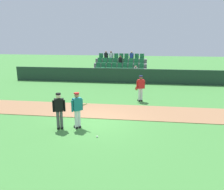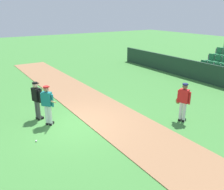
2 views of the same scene
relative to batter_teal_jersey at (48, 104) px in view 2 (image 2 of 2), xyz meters
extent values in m
plane|color=#42843A|center=(0.64, 0.94, -0.97)|extent=(80.00, 80.00, 0.00)
cube|color=#9E704C|center=(0.64, 2.70, -0.95)|extent=(28.00, 2.66, 0.03)
cube|color=#1E3828|center=(0.64, 11.18, -0.30)|extent=(20.00, 0.16, 1.34)
cube|color=#237542|center=(-1.56, 12.11, -0.22)|extent=(0.44, 0.40, 0.08)
cube|color=#237542|center=(-1.56, 12.33, 0.03)|extent=(0.44, 0.08, 0.50)
cube|color=#237542|center=(-1.01, 12.11, -0.22)|extent=(0.44, 0.40, 0.08)
cube|color=#237542|center=(-1.01, 12.33, 0.03)|extent=(0.44, 0.08, 0.50)
cube|color=#237542|center=(-0.46, 12.11, -0.22)|extent=(0.44, 0.40, 0.08)
cube|color=#237542|center=(-0.46, 12.33, 0.03)|extent=(0.44, 0.08, 0.50)
cube|color=#237542|center=(0.09, 12.11, -0.22)|extent=(0.44, 0.40, 0.08)
cube|color=#237542|center=(0.09, 12.33, 0.03)|extent=(0.44, 0.08, 0.50)
cube|color=#237542|center=(-1.56, 12.96, 0.18)|extent=(0.44, 0.40, 0.08)
cube|color=#237542|center=(-1.56, 13.18, 0.43)|extent=(0.44, 0.08, 0.50)
cube|color=#237542|center=(-1.01, 12.96, 0.18)|extent=(0.44, 0.40, 0.08)
cube|color=#237542|center=(-1.01, 13.18, 0.43)|extent=(0.44, 0.08, 0.50)
cube|color=#237542|center=(-0.46, 12.96, 0.18)|extent=(0.44, 0.40, 0.08)
cube|color=#237542|center=(-1.56, 13.81, 0.58)|extent=(0.44, 0.40, 0.08)
cube|color=#237542|center=(-1.56, 14.03, 0.83)|extent=(0.44, 0.08, 0.50)
cube|color=#237542|center=(-1.01, 13.81, 0.58)|extent=(0.44, 0.40, 0.08)
cylinder|color=white|center=(-0.06, -0.06, -0.52)|extent=(0.14, 0.14, 0.90)
cylinder|color=white|center=(0.06, 0.04, -0.52)|extent=(0.14, 0.14, 0.90)
cube|color=black|center=(-0.10, -0.02, -0.92)|extent=(0.26, 0.27, 0.10)
cube|color=black|center=(0.02, 0.09, -0.92)|extent=(0.26, 0.27, 0.10)
cube|color=#197075|center=(0.00, -0.01, 0.23)|extent=(0.44, 0.43, 0.60)
cylinder|color=#197075|center=(-0.19, -0.18, 0.18)|extent=(0.09, 0.09, 0.55)
cylinder|color=#197075|center=(0.19, 0.16, 0.18)|extent=(0.09, 0.09, 0.55)
sphere|color=#9E7051|center=(0.00, -0.01, 0.66)|extent=(0.22, 0.22, 0.22)
cylinder|color=#B21919|center=(0.00, -0.01, 0.76)|extent=(0.23, 0.23, 0.06)
cube|color=#B21919|center=(-0.07, 0.07, 0.73)|extent=(0.21, 0.21, 0.02)
cylinder|color=tan|center=(0.12, 0.23, 0.08)|extent=(0.71, 0.46, 0.41)
cylinder|color=#4C4C4C|center=(-0.89, -0.25, -0.52)|extent=(0.14, 0.14, 0.90)
cylinder|color=#4C4C4C|center=(-0.73, -0.20, -0.52)|extent=(0.14, 0.14, 0.90)
cube|color=black|center=(-0.90, -0.19, -0.92)|extent=(0.19, 0.28, 0.10)
cube|color=black|center=(-0.75, -0.15, -0.92)|extent=(0.19, 0.28, 0.10)
cube|color=black|center=(-0.81, -0.23, 0.23)|extent=(0.45, 0.32, 0.60)
cylinder|color=black|center=(-1.05, -0.30, 0.18)|extent=(0.09, 0.09, 0.55)
cylinder|color=black|center=(-0.57, -0.16, 0.18)|extent=(0.09, 0.09, 0.55)
sphere|color=beige|center=(-0.81, -0.23, 0.66)|extent=(0.22, 0.22, 0.22)
cylinder|color=black|center=(-0.81, -0.23, 0.76)|extent=(0.23, 0.23, 0.06)
cube|color=black|center=(-0.84, -0.13, 0.73)|extent=(0.21, 0.17, 0.02)
cube|color=black|center=(-0.85, -0.10, 0.23)|extent=(0.44, 0.20, 0.56)
cylinder|color=silver|center=(2.81, 5.06, -0.52)|extent=(0.14, 0.14, 0.90)
cylinder|color=silver|center=(2.96, 5.12, -0.52)|extent=(0.14, 0.14, 0.90)
cube|color=black|center=(2.79, 5.12, -0.92)|extent=(0.21, 0.29, 0.10)
cube|color=black|center=(2.94, 5.17, -0.92)|extent=(0.21, 0.29, 0.10)
cube|color=red|center=(2.88, 5.09, 0.23)|extent=(0.45, 0.35, 0.60)
cylinder|color=red|center=(2.65, 5.00, 0.18)|extent=(0.09, 0.09, 0.55)
cylinder|color=red|center=(3.12, 5.18, 0.18)|extent=(0.09, 0.09, 0.55)
sphere|color=brown|center=(2.88, 5.09, 0.66)|extent=(0.22, 0.22, 0.22)
cylinder|color=#191E4C|center=(2.88, 5.09, 0.76)|extent=(0.23, 0.23, 0.06)
cube|color=#191E4C|center=(2.85, 5.18, 0.73)|extent=(0.21, 0.18, 0.02)
ellipsoid|color=brown|center=(2.61, 5.04, -0.07)|extent=(0.23, 0.18, 0.28)
sphere|color=white|center=(1.12, -0.92, -0.93)|extent=(0.07, 0.07, 0.07)
camera|label=1|loc=(3.02, -10.06, 3.36)|focal=37.09mm
camera|label=2|loc=(9.40, -2.88, 3.72)|focal=38.61mm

